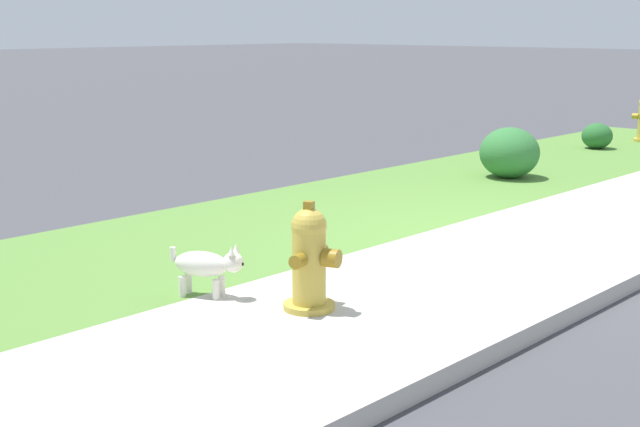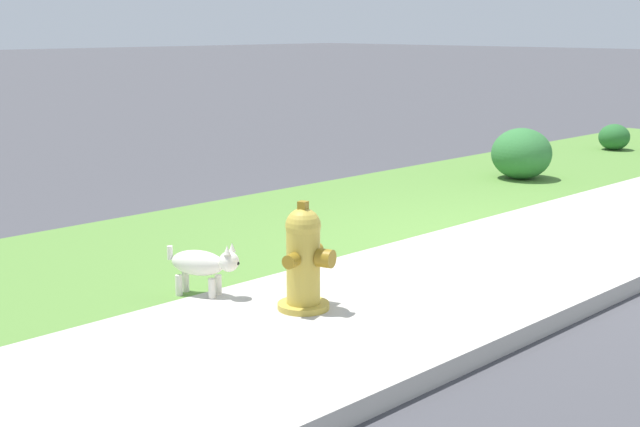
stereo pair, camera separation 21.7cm
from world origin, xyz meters
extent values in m
plane|color=#424247|center=(0.00, 0.00, 0.00)|extent=(120.00, 120.00, 0.00)
cube|color=#BCB7AD|center=(0.00, 0.00, 0.01)|extent=(18.00, 1.97, 0.01)
cube|color=#568438|center=(0.00, 2.25, 0.00)|extent=(18.00, 2.53, 0.01)
cylinder|color=gold|center=(-2.38, 0.25, 0.03)|extent=(0.34, 0.34, 0.05)
cylinder|color=gold|center=(-2.38, 0.25, 0.31)|extent=(0.22, 0.22, 0.51)
sphere|color=gold|center=(-2.38, 0.25, 0.56)|extent=(0.23, 0.23, 0.23)
cube|color=olive|center=(-2.38, 0.25, 0.69)|extent=(0.07, 0.07, 0.06)
cylinder|color=olive|center=(-2.23, 0.29, 0.37)|extent=(0.11, 0.11, 0.09)
cylinder|color=olive|center=(-2.52, 0.20, 0.37)|extent=(0.11, 0.11, 0.09)
cylinder|color=olive|center=(-2.33, 0.09, 0.37)|extent=(0.14, 0.13, 0.12)
cylinder|color=#B29323|center=(7.38, 2.32, 0.40)|extent=(0.11, 0.11, 0.09)
ellipsoid|color=silver|center=(-2.66, 0.98, 0.23)|extent=(0.32, 0.43, 0.17)
sphere|color=silver|center=(-2.56, 0.77, 0.26)|extent=(0.14, 0.14, 0.14)
sphere|color=black|center=(-2.54, 0.71, 0.26)|extent=(0.02, 0.02, 0.02)
cone|color=silver|center=(-2.53, 0.78, 0.35)|extent=(0.06, 0.06, 0.06)
cone|color=silver|center=(-2.59, 0.75, 0.35)|extent=(0.06, 0.06, 0.06)
cylinder|color=silver|center=(-2.56, 0.89, 0.07)|extent=(0.05, 0.05, 0.15)
cylinder|color=silver|center=(-2.65, 0.85, 0.07)|extent=(0.05, 0.05, 0.15)
cylinder|color=silver|center=(-2.67, 1.11, 0.07)|extent=(0.05, 0.05, 0.15)
cylinder|color=silver|center=(-2.75, 1.07, 0.07)|extent=(0.05, 0.05, 0.15)
cylinder|color=silver|center=(-2.75, 1.17, 0.28)|extent=(0.04, 0.04, 0.09)
ellipsoid|color=#337538|center=(2.98, 1.97, 0.31)|extent=(0.72, 0.72, 0.61)
ellipsoid|color=#28662D|center=(6.14, 2.36, 0.19)|extent=(0.45, 0.45, 0.38)
camera|label=1|loc=(-6.40, -3.54, 1.82)|focal=50.00mm
camera|label=2|loc=(-6.25, -3.70, 1.82)|focal=50.00mm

